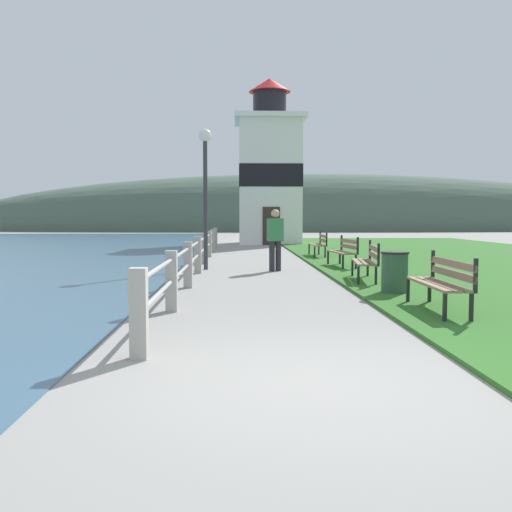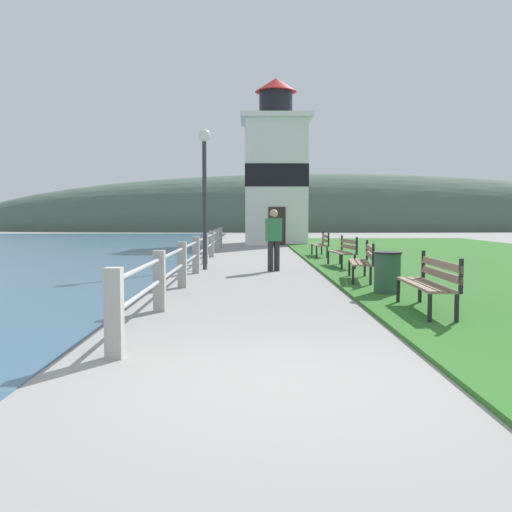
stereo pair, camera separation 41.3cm
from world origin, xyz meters
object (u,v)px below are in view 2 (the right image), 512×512
object	(u,v)px
park_bench_midway	(363,259)
person_strolling	(274,238)
park_bench_by_lighthouse	(322,243)
trash_bin	(387,274)
park_bench_near	(431,280)
lighthouse	(276,173)
park_bench_far	(344,250)
lamp_post	(204,173)

from	to	relation	value
park_bench_midway	person_strolling	world-z (taller)	person_strolling
park_bench_by_lighthouse	trash_bin	bearing A→B (deg)	90.58
person_strolling	trash_bin	bearing A→B (deg)	-176.28
park_bench_near	person_strolling	xyz separation A→B (m)	(-2.13, 7.00, 0.38)
park_bench_near	trash_bin	size ratio (longest dim) A/B	2.25
lighthouse	park_bench_far	bearing A→B (deg)	-84.84
park_bench_far	lighthouse	xyz separation A→B (m)	(-1.35, 14.92, 3.35)
park_bench_far	lighthouse	size ratio (longest dim) A/B	0.19
park_bench_midway	lighthouse	distance (m)	18.82
park_bench_near	person_strolling	bearing A→B (deg)	-71.94
park_bench_by_lighthouse	lighthouse	world-z (taller)	lighthouse
park_bench_near	lamp_post	world-z (taller)	lamp_post
park_bench_far	person_strolling	distance (m)	2.25
park_bench_midway	lamp_post	world-z (taller)	lamp_post
park_bench_midway	park_bench_far	xyz separation A→B (m)	(0.14, 3.56, -0.00)
park_bench_far	park_bench_midway	bearing A→B (deg)	82.25
park_bench_near	park_bench_midway	size ratio (longest dim) A/B	1.03
park_bench_far	person_strolling	world-z (taller)	person_strolling
park_bench_near	trash_bin	xyz separation A→B (m)	(-0.16, 2.13, -0.12)
park_bench_by_lighthouse	park_bench_midway	bearing A→B (deg)	90.29
lighthouse	person_strolling	world-z (taller)	lighthouse
lamp_post	lighthouse	bearing A→B (deg)	80.04
park_bench_by_lighthouse	lighthouse	bearing A→B (deg)	-82.91
park_bench_far	person_strolling	bearing A→B (deg)	15.50
park_bench_far	park_bench_by_lighthouse	bearing A→B (deg)	-93.95
park_bench_by_lighthouse	lamp_post	xyz separation A→B (m)	(-3.90, -4.55, 2.20)
park_bench_midway	trash_bin	distance (m)	2.11
park_bench_midway	trash_bin	size ratio (longest dim) A/B	2.18
park_bench_midway	park_bench_by_lighthouse	distance (m)	7.85
trash_bin	park_bench_far	bearing A→B (deg)	89.01
person_strolling	lamp_post	world-z (taller)	lamp_post
park_bench_midway	person_strolling	size ratio (longest dim) A/B	1.07
park_bench_near	lamp_post	size ratio (longest dim) A/B	0.48
lamp_post	person_strolling	bearing A→B (deg)	-15.35
park_bench_midway	lamp_post	size ratio (longest dim) A/B	0.46
park_bench_by_lighthouse	person_strolling	distance (m)	5.46
park_bench_by_lighthouse	lighthouse	distance (m)	11.21
park_bench_midway	park_bench_far	distance (m)	3.57
park_bench_near	lighthouse	world-z (taller)	lighthouse
park_bench_near	person_strolling	size ratio (longest dim) A/B	1.11
park_bench_by_lighthouse	lamp_post	distance (m)	6.38
park_bench_near	lamp_post	distance (m)	8.84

